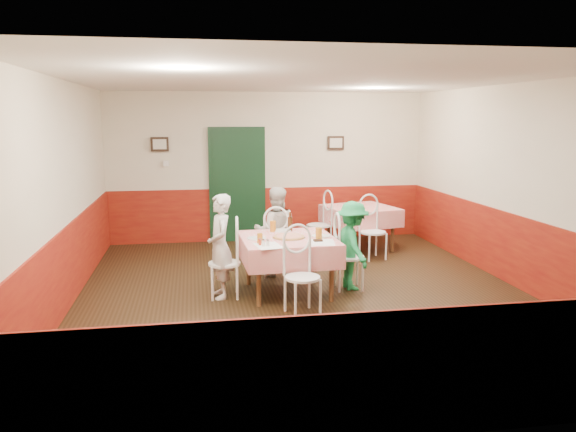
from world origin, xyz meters
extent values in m
plane|color=black|center=(0.00, 0.00, 0.00)|extent=(7.00, 7.00, 0.00)
plane|color=white|center=(0.00, 0.00, 2.80)|extent=(7.00, 7.00, 0.00)
cube|color=beige|center=(0.00, 3.50, 1.40)|extent=(6.00, 0.10, 2.80)
cube|color=beige|center=(0.00, -3.50, 1.40)|extent=(6.00, 0.10, 2.80)
cube|color=beige|center=(-3.00, 0.00, 1.40)|extent=(0.10, 7.00, 2.80)
cube|color=beige|center=(3.00, 0.00, 1.40)|extent=(0.10, 7.00, 2.80)
cube|color=maroon|center=(0.00, 3.48, 0.50)|extent=(6.00, 0.03, 1.00)
cube|color=maroon|center=(0.00, -3.48, 0.50)|extent=(6.00, 0.03, 1.00)
cube|color=maroon|center=(-2.98, 0.00, 0.50)|extent=(0.03, 7.00, 1.00)
cube|color=maroon|center=(2.98, 0.00, 0.50)|extent=(0.03, 7.00, 1.00)
cube|color=black|center=(-0.60, 3.45, 1.05)|extent=(0.96, 0.06, 2.10)
cube|color=black|center=(-2.00, 3.45, 1.85)|extent=(0.32, 0.03, 0.26)
cube|color=black|center=(1.30, 3.45, 1.85)|extent=(0.32, 0.03, 0.26)
cube|color=white|center=(-1.90, 3.45, 1.50)|extent=(0.10, 0.03, 0.10)
cube|color=red|center=(-0.20, 0.11, 0.38)|extent=(1.26, 1.26, 0.77)
cube|color=red|center=(1.50, 2.43, 0.38)|extent=(1.33, 1.33, 0.77)
cylinder|color=#B74723|center=(-0.19, 0.08, 0.77)|extent=(0.42, 0.42, 0.03)
cylinder|color=white|center=(-0.62, 0.09, 0.77)|extent=(0.26, 0.26, 0.01)
cylinder|color=white|center=(0.24, 0.10, 0.77)|extent=(0.26, 0.26, 0.01)
cylinder|color=white|center=(-0.20, 0.54, 0.77)|extent=(0.26, 0.26, 0.01)
cylinder|color=#BF7219|center=(-0.61, -0.18, 0.82)|extent=(0.07, 0.07, 0.13)
cylinder|color=#BF7219|center=(0.18, -0.08, 0.84)|extent=(0.09, 0.09, 0.16)
cylinder|color=#BF7219|center=(-0.34, 0.53, 0.84)|extent=(0.09, 0.09, 0.15)
cylinder|color=#381C0A|center=(-0.10, 0.53, 0.88)|extent=(0.07, 0.07, 0.24)
cylinder|color=silver|center=(-0.59, -0.35, 0.81)|extent=(0.04, 0.04, 0.09)
cylinder|color=silver|center=(-0.54, -0.37, 0.81)|extent=(0.04, 0.04, 0.09)
cylinder|color=#B23319|center=(-0.62, -0.29, 0.81)|extent=(0.04, 0.04, 0.09)
cube|color=white|center=(-0.52, -0.34, 0.76)|extent=(0.37, 0.45, 0.00)
cube|color=white|center=(0.19, -0.26, 0.76)|extent=(0.36, 0.45, 0.00)
cube|color=black|center=(0.14, -0.19, 0.77)|extent=(0.11, 0.09, 0.02)
imported|color=gray|center=(-1.10, 0.07, 0.68)|extent=(0.38, 0.53, 1.36)
imported|color=gray|center=(-0.23, 1.01, 0.66)|extent=(0.67, 0.53, 1.33)
imported|color=gray|center=(0.70, 0.14, 0.61)|extent=(0.53, 0.83, 1.22)
camera|label=1|loc=(-1.42, -7.07, 2.33)|focal=35.00mm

